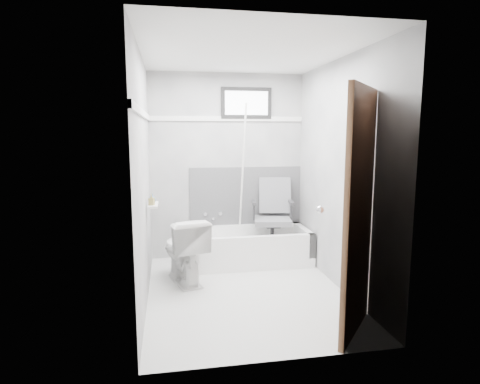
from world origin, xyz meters
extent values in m
plane|color=white|center=(0.00, 0.00, 0.00)|extent=(2.60, 2.60, 0.00)
plane|color=silver|center=(0.00, 0.00, 2.40)|extent=(2.60, 2.60, 0.00)
cube|color=slate|center=(0.00, 1.30, 1.20)|extent=(2.00, 0.02, 2.40)
cube|color=slate|center=(0.00, -1.30, 1.20)|extent=(2.00, 0.02, 2.40)
cube|color=slate|center=(-1.00, 0.00, 1.20)|extent=(0.02, 2.60, 2.40)
cube|color=slate|center=(1.00, 0.00, 1.20)|extent=(0.02, 2.60, 2.40)
imported|color=white|center=(-0.62, 0.41, 0.36)|extent=(0.59, 0.82, 0.72)
cube|color=#4C4C4F|center=(0.25, 1.29, 0.80)|extent=(1.50, 0.02, 0.78)
cube|color=white|center=(0.00, 1.29, 1.82)|extent=(2.00, 0.02, 0.06)
cube|color=white|center=(-0.99, 0.00, 1.82)|extent=(0.02, 2.60, 0.06)
cylinder|color=white|center=(0.16, 1.06, 1.05)|extent=(0.02, 0.54, 1.89)
cube|color=silver|center=(-0.93, 0.28, 0.90)|extent=(0.10, 0.32, 0.02)
imported|color=olive|center=(-0.94, 0.20, 0.97)|extent=(0.07, 0.07, 0.12)
imported|color=slate|center=(-0.94, 0.34, 0.96)|extent=(0.09, 0.09, 0.10)
camera|label=1|loc=(-0.76, -3.91, 1.64)|focal=30.00mm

